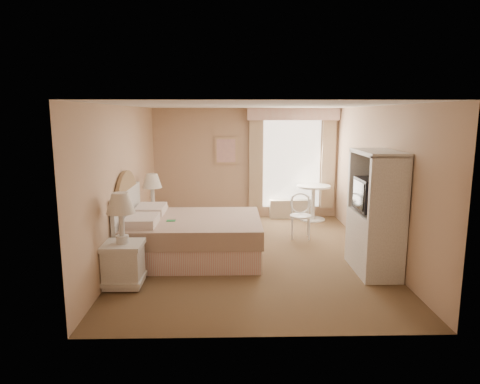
{
  "coord_description": "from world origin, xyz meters",
  "views": [
    {
      "loc": [
        -0.36,
        -6.99,
        2.36
      ],
      "look_at": [
        -0.19,
        0.3,
        1.03
      ],
      "focal_mm": 32.0,
      "sensor_mm": 36.0,
      "label": 1
    }
  ],
  "objects_px": {
    "nightstand_near": "(123,252)",
    "nightstand_far": "(153,215)",
    "round_table": "(313,197)",
    "cafe_chair": "(300,212)",
    "bed": "(185,236)",
    "armoire": "(375,222)"
  },
  "relations": [
    {
      "from": "bed",
      "to": "nightstand_near",
      "type": "xyz_separation_m",
      "value": [
        -0.73,
        -1.2,
        0.12
      ]
    },
    {
      "from": "nightstand_far",
      "to": "cafe_chair",
      "type": "height_order",
      "value": "nightstand_far"
    },
    {
      "from": "nightstand_near",
      "to": "nightstand_far",
      "type": "height_order",
      "value": "nightstand_near"
    },
    {
      "from": "nightstand_near",
      "to": "armoire",
      "type": "relative_size",
      "value": 0.71
    },
    {
      "from": "bed",
      "to": "nightstand_far",
      "type": "xyz_separation_m",
      "value": [
        -0.73,
        1.15,
        0.09
      ]
    },
    {
      "from": "cafe_chair",
      "to": "nightstand_near",
      "type": "bearing_deg",
      "value": -134.21
    },
    {
      "from": "nightstand_near",
      "to": "round_table",
      "type": "height_order",
      "value": "nightstand_near"
    },
    {
      "from": "nightstand_near",
      "to": "cafe_chair",
      "type": "bearing_deg",
      "value": 39.98
    },
    {
      "from": "nightstand_far",
      "to": "round_table",
      "type": "bearing_deg",
      "value": 22.29
    },
    {
      "from": "nightstand_near",
      "to": "armoire",
      "type": "height_order",
      "value": "armoire"
    },
    {
      "from": "bed",
      "to": "nightstand_near",
      "type": "relative_size",
      "value": 1.73
    },
    {
      "from": "armoire",
      "to": "round_table",
      "type": "bearing_deg",
      "value": 95.49
    },
    {
      "from": "bed",
      "to": "cafe_chair",
      "type": "height_order",
      "value": "bed"
    },
    {
      "from": "nightstand_near",
      "to": "round_table",
      "type": "xyz_separation_m",
      "value": [
        3.34,
        3.72,
        0.04
      ]
    },
    {
      "from": "bed",
      "to": "nightstand_far",
      "type": "bearing_deg",
      "value": 122.21
    },
    {
      "from": "nightstand_near",
      "to": "round_table",
      "type": "bearing_deg",
      "value": 48.07
    },
    {
      "from": "nightstand_near",
      "to": "cafe_chair",
      "type": "xyz_separation_m",
      "value": [
        2.84,
        2.38,
        0.0
      ]
    },
    {
      "from": "nightstand_near",
      "to": "cafe_chair",
      "type": "distance_m",
      "value": 3.7
    },
    {
      "from": "nightstand_far",
      "to": "armoire",
      "type": "distance_m",
      "value": 4.1
    },
    {
      "from": "bed",
      "to": "round_table",
      "type": "distance_m",
      "value": 3.64
    },
    {
      "from": "nightstand_near",
      "to": "armoire",
      "type": "distance_m",
      "value": 3.7
    },
    {
      "from": "nightstand_near",
      "to": "round_table",
      "type": "distance_m",
      "value": 5.0
    }
  ]
}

